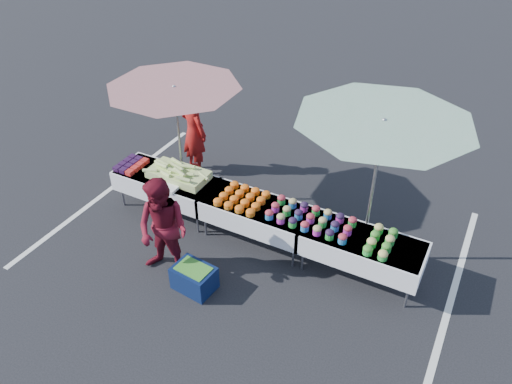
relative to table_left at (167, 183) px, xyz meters
The scene contains 17 objects.
ground 1.89m from the table_left, ahead, with size 80.00×80.00×0.00m, color black.
stripe_left 1.52m from the table_left, behind, with size 0.10×5.00×0.00m, color silver.
stripe_right 5.03m from the table_left, ahead, with size 0.10×5.00×0.00m, color silver.
table_left is the anchor object (origin of this frame).
table_center 1.80m from the table_left, ahead, with size 1.86×0.81×0.75m.
table_right 3.60m from the table_left, ahead, with size 1.86×0.81×0.75m.
berry_punnets 0.74m from the table_left, behind, with size 0.40×0.54×0.08m.
corn_pile 0.35m from the table_left, ahead, with size 1.16×0.57×0.26m.
plastic_bags 0.47m from the table_left, 45.00° to the right, with size 0.30×0.25×0.05m, color white.
carrot_bowls 1.57m from the table_left, ahead, with size 0.75×0.69×0.11m.
potato_cups 2.76m from the table_left, ahead, with size 1.34×0.58×0.16m.
bean_baskets 3.87m from the table_left, ahead, with size 0.36×0.68×0.15m.
vendor 1.41m from the table_left, 102.32° to the left, with size 0.64×0.42×1.76m, color #9E1412.
customer 1.65m from the table_left, 54.37° to the right, with size 0.84×0.65×1.72m, color maroon.
umbrella_left 1.56m from the table_left, 79.80° to the left, with size 2.94×2.94×2.30m.
umbrella_right 3.95m from the table_left, ahead, with size 2.79×2.79×2.55m.
storage_bin 2.09m from the table_left, 43.32° to the right, with size 0.65×0.50×0.40m.
Camera 1 is at (3.01, -5.67, 5.65)m, focal length 35.00 mm.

